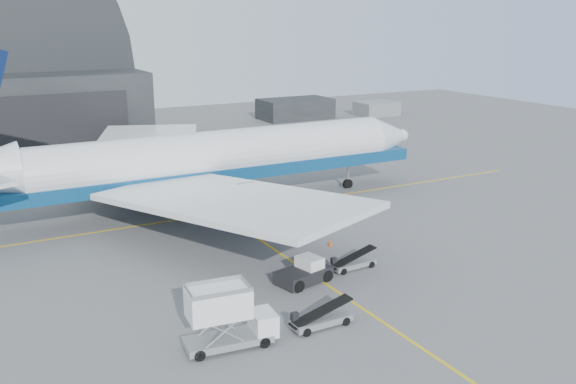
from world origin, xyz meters
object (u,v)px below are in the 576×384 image
airliner (200,160)px  belt_loader_b (352,263)px  pushback_tug (305,273)px  belt_loader_a (320,319)px  catering_truck (227,318)px

airliner → belt_loader_b: airliner is taller
pushback_tug → belt_loader_b: bearing=-7.2°
airliner → pushback_tug: (-0.02, -21.85, -4.61)m
belt_loader_a → pushback_tug: bearing=66.6°
airliner → pushback_tug: 22.33m
belt_loader_a → belt_loader_b: size_ratio=1.07×
belt_loader_b → belt_loader_a: bearing=-139.0°
belt_loader_a → belt_loader_b: (7.54, 7.37, -0.04)m
belt_loader_b → pushback_tug: bearing=-177.8°
airliner → catering_truck: (-9.26, -28.32, -3.35)m
catering_truck → pushback_tug: 11.35m
catering_truck → belt_loader_a: bearing=2.3°
catering_truck → pushback_tug: (9.24, 6.47, -1.25)m
pushback_tug → belt_loader_a: pushback_tug is taller
catering_truck → belt_loader_a: (6.45, -0.44, -1.46)m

